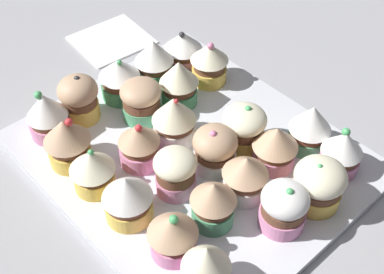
{
  "coord_description": "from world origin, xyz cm",
  "views": [
    {
      "loc": [
        37.02,
        -33.93,
        55.26
      ],
      "look_at": [
        0.0,
        0.0,
        4.2
      ],
      "focal_mm": 49.12,
      "sensor_mm": 36.0,
      "label": 1
    }
  ],
  "objects_px": {
    "cupcake_23": "(310,126)",
    "cupcake_3": "(128,197)",
    "cupcake_11": "(141,100)",
    "cupcake_15": "(285,205)",
    "cupcake_5": "(206,267)",
    "cupcake_17": "(179,82)",
    "cupcake_20": "(319,184)",
    "cupcake_4": "(173,234)",
    "cupcake_18": "(244,127)",
    "cupcake_0": "(47,114)",
    "cupcake_1": "(67,140)",
    "cupcake_14": "(244,177)",
    "cupcake_22": "(209,62)",
    "cupcake_8": "(175,171)",
    "cupcake_19": "(275,146)",
    "cupcake_9": "(213,202)",
    "baking_tray": "(192,155)",
    "cupcake_12": "(173,119)",
    "cupcake_7": "(139,144)",
    "cupcake_21": "(183,49)",
    "cupcake_2": "(92,170)",
    "napkin": "(112,39)",
    "cupcake_24": "(342,151)",
    "cupcake_6": "(79,98)",
    "cupcake_16": "(154,61)",
    "cupcake_13": "(215,149)",
    "cupcake_10": "(120,78)"
  },
  "relations": [
    {
      "from": "baking_tray",
      "to": "cupcake_12",
      "type": "bearing_deg",
      "value": -176.65
    },
    {
      "from": "cupcake_4",
      "to": "cupcake_18",
      "type": "height_order",
      "value": "cupcake_18"
    },
    {
      "from": "cupcake_20",
      "to": "cupcake_21",
      "type": "relative_size",
      "value": 1.06
    },
    {
      "from": "cupcake_7",
      "to": "cupcake_9",
      "type": "height_order",
      "value": "cupcake_7"
    },
    {
      "from": "cupcake_19",
      "to": "cupcake_20",
      "type": "distance_m",
      "value": 0.08
    },
    {
      "from": "cupcake_5",
      "to": "cupcake_11",
      "type": "xyz_separation_m",
      "value": [
        -0.27,
        0.12,
        -0.01
      ]
    },
    {
      "from": "cupcake_23",
      "to": "cupcake_3",
      "type": "bearing_deg",
      "value": -105.91
    },
    {
      "from": "cupcake_4",
      "to": "cupcake_5",
      "type": "height_order",
      "value": "cupcake_5"
    },
    {
      "from": "cupcake_5",
      "to": "cupcake_9",
      "type": "bearing_deg",
      "value": 130.94
    },
    {
      "from": "cupcake_24",
      "to": "cupcake_6",
      "type": "bearing_deg",
      "value": -148.47
    },
    {
      "from": "baking_tray",
      "to": "cupcake_15",
      "type": "relative_size",
      "value": 6.41
    },
    {
      "from": "cupcake_17",
      "to": "cupcake_0",
      "type": "bearing_deg",
      "value": -111.98
    },
    {
      "from": "cupcake_16",
      "to": "cupcake_6",
      "type": "bearing_deg",
      "value": -93.51
    },
    {
      "from": "cupcake_19",
      "to": "cupcake_9",
      "type": "bearing_deg",
      "value": -84.27
    },
    {
      "from": "cupcake_1",
      "to": "cupcake_22",
      "type": "distance_m",
      "value": 0.26
    },
    {
      "from": "cupcake_8",
      "to": "cupcake_12",
      "type": "bearing_deg",
      "value": 140.96
    },
    {
      "from": "cupcake_2",
      "to": "cupcake_12",
      "type": "bearing_deg",
      "value": 88.61
    },
    {
      "from": "cupcake_3",
      "to": "cupcake_9",
      "type": "height_order",
      "value": "same"
    },
    {
      "from": "cupcake_0",
      "to": "cupcake_20",
      "type": "xyz_separation_m",
      "value": [
        0.34,
        0.18,
        -0.0
      ]
    },
    {
      "from": "cupcake_20",
      "to": "cupcake_2",
      "type": "bearing_deg",
      "value": -137.45
    },
    {
      "from": "cupcake_10",
      "to": "cupcake_17",
      "type": "height_order",
      "value": "cupcake_17"
    },
    {
      "from": "cupcake_1",
      "to": "cupcake_20",
      "type": "height_order",
      "value": "cupcake_1"
    },
    {
      "from": "baking_tray",
      "to": "cupcake_22",
      "type": "relative_size",
      "value": 6.02
    },
    {
      "from": "cupcake_10",
      "to": "cupcake_12",
      "type": "relative_size",
      "value": 0.92
    },
    {
      "from": "cupcake_3",
      "to": "cupcake_23",
      "type": "relative_size",
      "value": 0.94
    },
    {
      "from": "cupcake_0",
      "to": "cupcake_3",
      "type": "xyz_separation_m",
      "value": [
        0.19,
        -0.01,
        -0.0
      ]
    },
    {
      "from": "cupcake_15",
      "to": "cupcake_21",
      "type": "relative_size",
      "value": 1.03
    },
    {
      "from": "cupcake_11",
      "to": "cupcake_17",
      "type": "distance_m",
      "value": 0.06
    },
    {
      "from": "cupcake_4",
      "to": "cupcake_3",
      "type": "bearing_deg",
      "value": -175.13
    },
    {
      "from": "cupcake_13",
      "to": "cupcake_18",
      "type": "relative_size",
      "value": 0.98
    },
    {
      "from": "cupcake_7",
      "to": "cupcake_23",
      "type": "height_order",
      "value": "cupcake_23"
    },
    {
      "from": "cupcake_15",
      "to": "cupcake_17",
      "type": "relative_size",
      "value": 0.91
    },
    {
      "from": "cupcake_1",
      "to": "cupcake_19",
      "type": "bearing_deg",
      "value": 46.56
    },
    {
      "from": "cupcake_11",
      "to": "cupcake_15",
      "type": "distance_m",
      "value": 0.27
    },
    {
      "from": "cupcake_13",
      "to": "cupcake_16",
      "type": "relative_size",
      "value": 0.91
    },
    {
      "from": "cupcake_8",
      "to": "cupcake_19",
      "type": "xyz_separation_m",
      "value": [
        0.06,
        0.13,
        0.0
      ]
    },
    {
      "from": "napkin",
      "to": "cupcake_9",
      "type": "bearing_deg",
      "value": -19.52
    },
    {
      "from": "cupcake_8",
      "to": "cupcake_11",
      "type": "bearing_deg",
      "value": 158.33
    },
    {
      "from": "cupcake_15",
      "to": "cupcake_22",
      "type": "xyz_separation_m",
      "value": [
        -0.26,
        0.12,
        0.0
      ]
    },
    {
      "from": "cupcake_8",
      "to": "cupcake_19",
      "type": "height_order",
      "value": "same"
    },
    {
      "from": "cupcake_5",
      "to": "cupcake_9",
      "type": "height_order",
      "value": "cupcake_5"
    },
    {
      "from": "cupcake_5",
      "to": "cupcake_21",
      "type": "bearing_deg",
      "value": 141.65
    },
    {
      "from": "cupcake_14",
      "to": "cupcake_22",
      "type": "height_order",
      "value": "cupcake_22"
    },
    {
      "from": "cupcake_13",
      "to": "cupcake_22",
      "type": "distance_m",
      "value": 0.18
    },
    {
      "from": "cupcake_17",
      "to": "cupcake_20",
      "type": "relative_size",
      "value": 1.07
    },
    {
      "from": "cupcake_2",
      "to": "napkin",
      "type": "bearing_deg",
      "value": 140.38
    },
    {
      "from": "cupcake_5",
      "to": "cupcake_3",
      "type": "bearing_deg",
      "value": -178.74
    },
    {
      "from": "cupcake_1",
      "to": "cupcake_15",
      "type": "relative_size",
      "value": 1.15
    },
    {
      "from": "cupcake_16",
      "to": "cupcake_14",
      "type": "bearing_deg",
      "value": -14.27
    },
    {
      "from": "cupcake_10",
      "to": "cupcake_24",
      "type": "bearing_deg",
      "value": 21.14
    }
  ]
}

